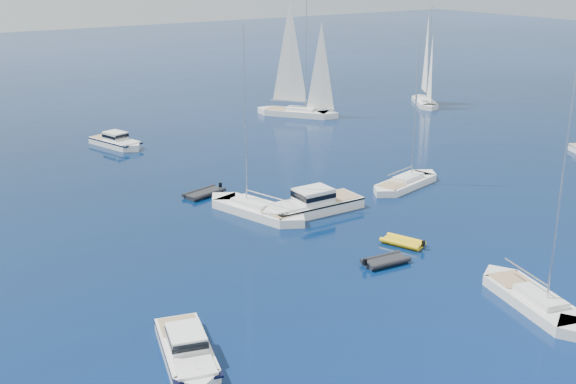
# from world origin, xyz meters

# --- Properties ---
(ground) EXTENTS (400.00, 400.00, 0.00)m
(ground) POSITION_xyz_m (0.00, 0.00, 0.00)
(ground) COLOR navy
(ground) RESTS_ON ground
(motor_cruiser_left) EXTENTS (4.82, 8.94, 2.24)m
(motor_cruiser_left) POSITION_xyz_m (-15.60, 5.50, 0.00)
(motor_cruiser_left) COLOR white
(motor_cruiser_left) RESTS_ON ground
(motor_cruiser_centre) EXTENTS (10.58, 3.41, 2.76)m
(motor_cruiser_centre) POSITION_xyz_m (4.23, 21.24, 0.00)
(motor_cruiser_centre) COLOR silver
(motor_cruiser_centre) RESTS_ON ground
(motor_cruiser_horizon) EXTENTS (4.90, 8.91, 2.24)m
(motor_cruiser_horizon) POSITION_xyz_m (-1.67, 52.83, 0.00)
(motor_cruiser_horizon) COLOR silver
(motor_cruiser_horizon) RESTS_ON ground
(sailboat_fore) EXTENTS (5.56, 11.22, 15.96)m
(sailboat_fore) POSITION_xyz_m (5.93, -1.23, 0.00)
(sailboat_fore) COLOR silver
(sailboat_fore) RESTS_ON ground
(sailboat_mid_r) EXTENTS (6.00, 11.92, 16.96)m
(sailboat_mid_r) POSITION_xyz_m (0.01, 23.65, 0.00)
(sailboat_mid_r) COLOR white
(sailboat_mid_r) RESTS_ON ground
(sailboat_centre) EXTENTS (10.53, 5.02, 14.98)m
(sailboat_centre) POSITION_xyz_m (16.32, 22.11, 0.00)
(sailboat_centre) COLOR white
(sailboat_centre) RESTS_ON ground
(sailboat_sails_r) EXTENTS (10.23, 12.08, 18.59)m
(sailboat_sails_r) POSITION_xyz_m (26.02, 55.01, 0.00)
(sailboat_sails_r) COLOR silver
(sailboat_sails_r) RESTS_ON ground
(sailboat_sails_far) EXTENTS (7.90, 10.17, 15.24)m
(sailboat_sails_far) POSITION_xyz_m (46.72, 50.63, 0.00)
(sailboat_sails_far) COLOR silver
(sailboat_sails_far) RESTS_ON ground
(tender_yellow) EXTENTS (3.04, 3.94, 0.95)m
(tender_yellow) POSITION_xyz_m (5.89, 11.21, 0.00)
(tender_yellow) COLOR yellow
(tender_yellow) RESTS_ON ground
(tender_grey_near) EXTENTS (3.84, 2.35, 0.95)m
(tender_grey_near) POSITION_xyz_m (2.35, 9.21, 0.00)
(tender_grey_near) COLOR black
(tender_grey_near) RESTS_ON ground
(tender_grey_far) EXTENTS (4.64, 3.24, 0.95)m
(tender_grey_far) POSITION_xyz_m (-1.45, 30.75, 0.00)
(tender_grey_far) COLOR black
(tender_grey_far) RESTS_ON ground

